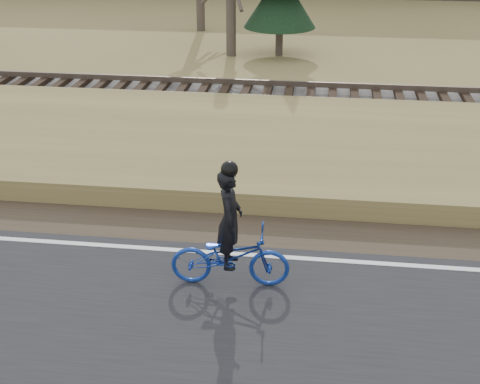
# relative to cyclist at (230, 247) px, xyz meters

# --- Properties ---
(ground) EXTENTS (120.00, 120.00, 0.00)m
(ground) POSITION_rel_cyclist_xyz_m (3.35, 0.71, -0.72)
(ground) COLOR olive
(ground) RESTS_ON ground
(road) EXTENTS (120.00, 6.00, 0.06)m
(road) POSITION_rel_cyclist_xyz_m (3.35, -1.79, -0.69)
(road) COLOR black
(road) RESTS_ON ground
(edge_line) EXTENTS (120.00, 0.12, 0.01)m
(edge_line) POSITION_rel_cyclist_xyz_m (3.35, 0.91, -0.65)
(edge_line) COLOR silver
(edge_line) RESTS_ON road
(shoulder) EXTENTS (120.00, 1.60, 0.04)m
(shoulder) POSITION_rel_cyclist_xyz_m (3.35, 1.91, -0.70)
(shoulder) COLOR #473A2B
(shoulder) RESTS_ON ground
(embankment) EXTENTS (120.00, 5.00, 0.44)m
(embankment) POSITION_rel_cyclist_xyz_m (3.35, 4.91, -0.50)
(embankment) COLOR olive
(embankment) RESTS_ON ground
(ballast) EXTENTS (120.00, 3.00, 0.45)m
(ballast) POSITION_rel_cyclist_xyz_m (3.35, 8.71, -0.49)
(ballast) COLOR slate
(ballast) RESTS_ON ground
(railroad) EXTENTS (120.00, 2.40, 0.29)m
(railroad) POSITION_rel_cyclist_xyz_m (3.35, 8.71, -0.19)
(railroad) COLOR black
(railroad) RESTS_ON ballast
(cyclist) EXTENTS (1.89, 0.76, 2.10)m
(cyclist) POSITION_rel_cyclist_xyz_m (0.00, 0.00, 0.00)
(cyclist) COLOR navy
(cyclist) RESTS_ON road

